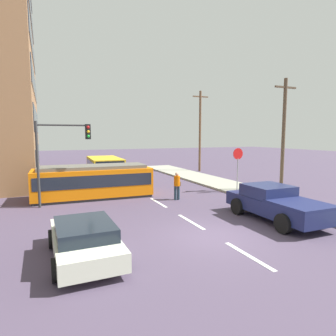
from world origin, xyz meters
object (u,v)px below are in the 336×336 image
object	(u,v)px
stop_sign	(238,160)
utility_pole_near	(284,133)
pedestrian_crossing	(177,184)
traffic_light_mast	(60,147)
parked_sedan_near	(84,239)
streetcar_tram	(93,181)
parked_sedan_mid	(59,180)
pickup_truck_parked	(275,203)
city_bus	(105,167)
utility_pole_mid	(200,130)

from	to	relation	value
stop_sign	utility_pole_near	xyz separation A→B (m)	(3.21, -0.73, 1.83)
pedestrian_crossing	stop_sign	distance (m)	4.88
traffic_light_mast	stop_sign	bearing A→B (deg)	-4.11
parked_sedan_near	traffic_light_mast	bearing A→B (deg)	91.72
streetcar_tram	parked_sedan_mid	world-z (taller)	streetcar_tram
pickup_truck_parked	parked_sedan_near	bearing A→B (deg)	-174.75
streetcar_tram	traffic_light_mast	distance (m)	3.27
pedestrian_crossing	pickup_truck_parked	bearing A→B (deg)	-67.05
city_bus	pedestrian_crossing	xyz separation A→B (m)	(2.45, -9.63, -0.16)
city_bus	pickup_truck_parked	xyz separation A→B (m)	(4.81, -15.21, -0.31)
pedestrian_crossing	utility_pole_mid	bearing A→B (deg)	55.06
pickup_truck_parked	traffic_light_mast	size ratio (longest dim) A/B	1.09
pickup_truck_parked	parked_sedan_near	distance (m)	8.60
traffic_light_mast	utility_pole_mid	bearing A→B (deg)	35.69
pickup_truck_parked	parked_sedan_mid	bearing A→B (deg)	125.54
streetcar_tram	traffic_light_mast	world-z (taller)	traffic_light_mast
streetcar_tram	pickup_truck_parked	size ratio (longest dim) A/B	1.43
city_bus	traffic_light_mast	world-z (taller)	traffic_light_mast
stop_sign	utility_pole_mid	world-z (taller)	utility_pole_mid
pedestrian_crossing	pickup_truck_parked	xyz separation A→B (m)	(2.36, -5.57, -0.15)
pickup_truck_parked	parked_sedan_mid	size ratio (longest dim) A/B	1.11
utility_pole_mid	pedestrian_crossing	bearing A→B (deg)	-124.94
parked_sedan_near	traffic_light_mast	world-z (taller)	traffic_light_mast
stop_sign	traffic_light_mast	bearing A→B (deg)	175.89
streetcar_tram	pickup_truck_parked	world-z (taller)	streetcar_tram
city_bus	stop_sign	distance (m)	11.72
streetcar_tram	traffic_light_mast	size ratio (longest dim) A/B	1.55
pedestrian_crossing	traffic_light_mast	xyz separation A→B (m)	(-6.43, 1.20, 2.32)
streetcar_tram	parked_sedan_mid	size ratio (longest dim) A/B	1.58
pickup_truck_parked	stop_sign	size ratio (longest dim) A/B	1.74
streetcar_tram	utility_pole_mid	world-z (taller)	utility_pole_mid
pedestrian_crossing	utility_pole_near	distance (m)	8.49
city_bus	pickup_truck_parked	world-z (taller)	city_bus
parked_sedan_near	utility_pole_near	world-z (taller)	utility_pole_near
stop_sign	utility_pole_near	distance (m)	3.77
pedestrian_crossing	streetcar_tram	bearing A→B (deg)	149.42
stop_sign	parked_sedan_near	bearing A→B (deg)	-148.17
pedestrian_crossing	utility_pole_mid	xyz separation A→B (m)	(8.16, 11.68, 3.50)
traffic_light_mast	utility_pole_near	xyz separation A→B (m)	(14.34, -1.53, 0.76)
streetcar_tram	traffic_light_mast	bearing A→B (deg)	-142.25
stop_sign	utility_pole_near	size ratio (longest dim) A/B	0.37
parked_sedan_mid	traffic_light_mast	distance (m)	6.04
streetcar_tram	pedestrian_crossing	bearing A→B (deg)	-30.58
pickup_truck_parked	parked_sedan_near	size ratio (longest dim) A/B	1.19
traffic_light_mast	pedestrian_crossing	bearing A→B (deg)	-10.61
traffic_light_mast	parked_sedan_near	bearing A→B (deg)	-88.28
pickup_truck_parked	stop_sign	bearing A→B (deg)	68.62
pickup_truck_parked	traffic_light_mast	xyz separation A→B (m)	(-8.79, 6.78, 2.46)
city_bus	stop_sign	bearing A→B (deg)	-52.23
streetcar_tram	pickup_truck_parked	distance (m)	10.75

